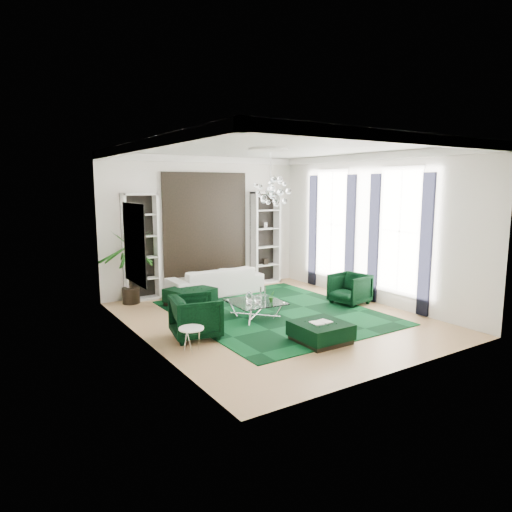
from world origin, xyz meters
TOP-DOWN VIEW (x-y plane):
  - floor at (0.00, 0.00)m, footprint 6.00×7.00m
  - ceiling at (0.00, 0.00)m, footprint 6.00×7.00m
  - wall_back at (0.00, 3.51)m, footprint 6.00×0.02m
  - wall_front at (0.00, -3.51)m, footprint 6.00×0.02m
  - wall_left at (-3.01, 0.00)m, footprint 0.02×7.00m
  - wall_right at (3.01, 0.00)m, footprint 0.02×7.00m
  - crown_molding at (0.00, 0.00)m, footprint 6.00×7.00m
  - ceiling_medallion at (0.00, 0.30)m, footprint 0.90×0.90m
  - tapestry at (0.00, 3.46)m, footprint 2.50×0.06m
  - shelving_left at (-1.95, 3.31)m, footprint 0.90×0.38m
  - shelving_right at (1.95, 3.31)m, footprint 0.90×0.38m
  - painting at (-2.97, 0.60)m, footprint 0.04×1.30m
  - window_near at (2.99, -0.90)m, footprint 0.03×1.10m
  - curtain_near_a at (2.96, -1.68)m, footprint 0.07×0.30m
  - curtain_near_b at (2.96, -0.12)m, footprint 0.07×0.30m
  - window_far at (2.99, 1.50)m, footprint 0.03×1.10m
  - curtain_far_a at (2.96, 0.72)m, footprint 0.07×0.30m
  - curtain_far_b at (2.96, 2.28)m, footprint 0.07×0.30m
  - rug at (0.26, 0.39)m, footprint 4.20×5.00m
  - sofa at (-0.07, 2.78)m, footprint 2.59×1.04m
  - armchair_left at (-2.07, -0.21)m, footprint 1.08×1.06m
  - armchair_right at (2.33, 0.04)m, footprint 0.96×0.94m
  - coffee_table at (-0.36, 0.28)m, footprint 1.19×1.19m
  - ottoman_side at (-1.15, 2.08)m, footprint 1.25×1.25m
  - ottoman_front at (-0.17, -1.75)m, footprint 0.97×0.97m
  - book at (-0.17, -1.75)m, footprint 0.41×0.27m
  - side_table at (-2.48, -0.89)m, footprint 0.52×0.52m
  - palm at (-2.32, 3.11)m, footprint 2.02×2.02m
  - chandelier at (0.11, 0.39)m, footprint 1.12×1.12m
  - table_plant at (-0.07, 0.05)m, footprint 0.14×0.12m

SIDE VIEW (x-z plane):
  - floor at x=0.00m, z-range -0.02..0.00m
  - rug at x=0.26m, z-range 0.00..0.02m
  - ottoman_front at x=-0.17m, z-range 0.00..0.38m
  - coffee_table at x=-0.36m, z-range 0.00..0.39m
  - side_table at x=-2.48m, z-range 0.00..0.44m
  - ottoman_side at x=-1.15m, z-range 0.00..0.44m
  - sofa at x=-0.07m, z-range 0.00..0.75m
  - armchair_right at x=2.33m, z-range 0.00..0.78m
  - book at x=-0.17m, z-range 0.38..0.41m
  - armchair_left at x=-2.07m, z-range 0.00..0.85m
  - table_plant at x=-0.07m, z-range 0.39..0.64m
  - palm at x=-2.32m, z-range 0.00..2.44m
  - shelving_left at x=-1.95m, z-range 0.00..2.80m
  - shelving_right at x=1.95m, z-range 0.00..2.80m
  - curtain_near_a at x=2.96m, z-range 0.02..3.27m
  - curtain_near_b at x=2.96m, z-range 0.02..3.27m
  - curtain_far_a at x=2.96m, z-range 0.02..3.27m
  - curtain_far_b at x=2.96m, z-range 0.02..3.27m
  - painting at x=-2.97m, z-range 1.05..2.65m
  - wall_back at x=0.00m, z-range 0.00..3.80m
  - wall_front at x=0.00m, z-range 0.00..3.80m
  - wall_left at x=-3.01m, z-range 0.00..3.80m
  - wall_right at x=3.01m, z-range 0.00..3.80m
  - tapestry at x=0.00m, z-range 0.50..3.30m
  - window_near at x=2.99m, z-range 0.45..3.35m
  - window_far at x=2.99m, z-range 0.45..3.35m
  - chandelier at x=0.11m, z-range 2.45..3.25m
  - crown_molding at x=0.00m, z-range 3.61..3.79m
  - ceiling_medallion at x=0.00m, z-range 3.75..3.79m
  - ceiling at x=0.00m, z-range 3.80..3.82m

